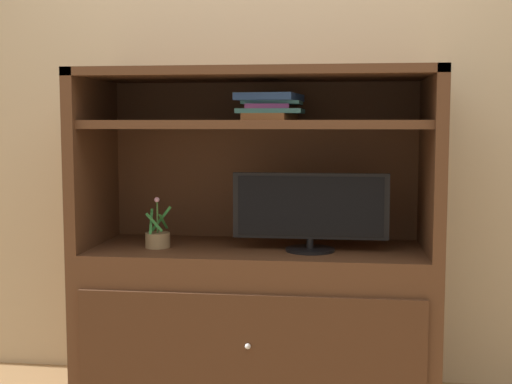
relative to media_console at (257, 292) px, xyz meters
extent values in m
cube|color=tan|center=(0.00, 0.35, 0.91)|extent=(6.00, 0.10, 2.80)
cube|color=#4C2D1C|center=(0.00, 0.00, -0.14)|extent=(1.54, 0.59, 0.69)
cube|color=#462A19|center=(0.00, -0.31, -0.14)|extent=(1.41, 0.02, 0.41)
sphere|color=silver|center=(0.00, -0.32, -0.14)|extent=(0.02, 0.02, 0.02)
cube|color=#4C2D1C|center=(-0.74, 0.00, 0.59)|extent=(0.05, 0.59, 0.77)
cube|color=#4C2D1C|center=(0.74, 0.00, 0.59)|extent=(0.05, 0.59, 0.77)
cube|color=#4C2D1C|center=(0.00, 0.28, 0.59)|extent=(1.54, 0.02, 0.77)
cube|color=#4C2D1C|center=(0.00, 0.00, 0.95)|extent=(1.54, 0.59, 0.04)
cube|color=#4C2D1C|center=(0.00, 0.00, 0.74)|extent=(1.44, 0.53, 0.04)
cylinder|color=black|center=(0.23, -0.06, 0.21)|extent=(0.21, 0.21, 0.01)
cylinder|color=black|center=(0.23, -0.06, 0.23)|extent=(0.03, 0.03, 0.04)
cube|color=black|center=(0.23, -0.06, 0.39)|extent=(0.66, 0.02, 0.28)
cube|color=black|center=(0.23, -0.08, 0.39)|extent=(0.62, 0.00, 0.25)
cylinder|color=#8C7251|center=(-0.44, -0.06, 0.23)|extent=(0.11, 0.11, 0.07)
cylinder|color=#3D6B33|center=(-0.44, -0.06, 0.34)|extent=(0.01, 0.01, 0.15)
cube|color=#2D7A38|center=(-0.41, -0.06, 0.32)|extent=(0.01, 0.11, 0.08)
cube|color=#2D7A38|center=(-0.43, -0.03, 0.32)|extent=(0.11, 0.01, 0.13)
cube|color=#2D7A38|center=(-0.46, -0.07, 0.32)|extent=(0.03, 0.08, 0.11)
cube|color=#2D7A38|center=(-0.44, -0.09, 0.32)|extent=(0.08, 0.03, 0.08)
sphere|color=#DB9EC6|center=(-0.44, -0.06, 0.41)|extent=(0.02, 0.02, 0.02)
cube|color=#A56638|center=(0.06, 0.00, 0.77)|extent=(0.22, 0.33, 0.03)
cube|color=teal|center=(0.06, 0.00, 0.80)|extent=(0.28, 0.29, 0.02)
cube|color=purple|center=(0.04, 0.00, 0.82)|extent=(0.21, 0.31, 0.02)
cube|color=teal|center=(0.07, 0.01, 0.83)|extent=(0.25, 0.25, 0.01)
cube|color=#2D519E|center=(0.05, 0.00, 0.86)|extent=(0.28, 0.36, 0.03)
camera|label=1|loc=(0.36, -2.99, 0.75)|focal=48.54mm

